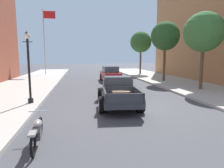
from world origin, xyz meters
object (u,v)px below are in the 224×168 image
object	(u,v)px
hotrod_truck_gunmetal	(118,91)
motorcycle_parked	(37,131)
street_lamp_near	(29,62)
street_tree_nearest	(204,32)
street_tree_third	(141,42)
flagpole	(46,35)
street_tree_second	(165,36)
car_background_red	(110,74)

from	to	relation	value
hotrod_truck_gunmetal	motorcycle_parked	xyz separation A→B (m)	(-3.36, -4.69, -0.31)
motorcycle_parked	street_lamp_near	bearing A→B (deg)	104.60
street_lamp_near	street_tree_nearest	bearing A→B (deg)	13.29
motorcycle_parked	street_tree_third	distance (m)	25.32
motorcycle_parked	flagpole	world-z (taller)	flagpole
hotrod_truck_gunmetal	street_tree_third	xyz separation A→B (m)	(6.94, 18.02, 4.04)
street_tree_third	street_tree_second	bearing A→B (deg)	-91.41
street_lamp_near	street_tree_nearest	distance (m)	12.57
street_lamp_near	street_tree_second	distance (m)	14.45
street_tree_second	street_tree_third	bearing A→B (deg)	88.59
flagpole	street_tree_third	bearing A→B (deg)	-5.10
street_tree_nearest	street_tree_third	bearing A→B (deg)	91.44
flagpole	street_tree_second	xyz separation A→B (m)	(13.39, -10.15, -1.02)
motorcycle_parked	street_tree_second	bearing A→B (deg)	53.78
street_lamp_near	street_tree_nearest	world-z (taller)	street_tree_nearest
street_lamp_near	flagpole	bearing A→B (deg)	95.89
car_background_red	street_tree_nearest	distance (m)	10.18
street_lamp_near	street_tree_second	bearing A→B (deg)	36.45
hotrod_truck_gunmetal	street_tree_third	world-z (taller)	street_tree_third
car_background_red	street_tree_third	bearing A→B (deg)	51.96
street_tree_third	street_lamp_near	bearing A→B (deg)	-123.88
street_lamp_near	flagpole	world-z (taller)	flagpole
street_tree_nearest	hotrod_truck_gunmetal	bearing A→B (deg)	-154.67
flagpole	street_tree_third	xyz separation A→B (m)	(13.61, -1.21, -0.98)
street_lamp_near	street_tree_third	world-z (taller)	street_tree_third
motorcycle_parked	street_lamp_near	distance (m)	5.81
street_lamp_near	street_tree_second	size ratio (longest dim) A/B	0.63
street_tree_nearest	street_tree_second	distance (m)	5.66
motorcycle_parked	car_background_red	bearing A→B (deg)	73.37
motorcycle_parked	street_lamp_near	xyz separation A→B (m)	(-1.38, 5.30, 1.94)
street_tree_third	car_background_red	bearing A→B (deg)	-128.04
street_tree_second	hotrod_truck_gunmetal	bearing A→B (deg)	-126.51
car_background_red	street_lamp_near	size ratio (longest dim) A/B	1.13
flagpole	car_background_red	bearing A→B (deg)	-47.05
car_background_red	street_tree_third	size ratio (longest dim) A/B	0.70
hotrod_truck_gunmetal	street_tree_nearest	bearing A→B (deg)	25.33
car_background_red	street_tree_second	distance (m)	6.97
car_background_red	street_tree_second	world-z (taller)	street_tree_second
flagpole	street_tree_nearest	size ratio (longest dim) A/B	1.56
street_lamp_near	street_tree_third	size ratio (longest dim) A/B	0.62
street_tree_third	street_tree_nearest	bearing A→B (deg)	-88.56
hotrod_truck_gunmetal	motorcycle_parked	world-z (taller)	hotrod_truck_gunmetal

